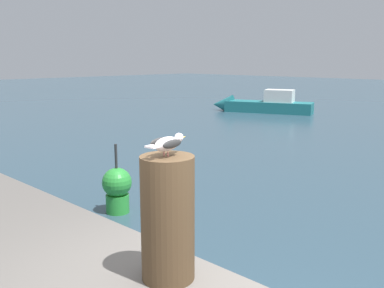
{
  "coord_description": "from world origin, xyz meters",
  "views": [
    {
      "loc": [
        1.71,
        -2.38,
        2.88
      ],
      "look_at": [
        -0.45,
        -0.14,
        2.27
      ],
      "focal_mm": 40.7,
      "sensor_mm": 36.0,
      "label": 1
    }
  ],
  "objects": [
    {
      "name": "boat_teal",
      "position": [
        -12.12,
        17.26,
        0.41
      ],
      "size": [
        5.57,
        3.11,
        1.48
      ],
      "color": "#1E7075",
      "rests_on": "ground_plane"
    },
    {
      "name": "mooring_post",
      "position": [
        -0.45,
        -0.39,
        1.76
      ],
      "size": [
        0.39,
        0.39,
        0.91
      ],
      "primitive_type": "cylinder",
      "color": "#4C3823",
      "rests_on": "harbor_quay"
    },
    {
      "name": "channel_buoy",
      "position": [
        -4.78,
        2.32,
        0.48
      ],
      "size": [
        0.56,
        0.56,
        1.33
      ],
      "color": "green",
      "rests_on": "ground_plane"
    },
    {
      "name": "seagull",
      "position": [
        -0.45,
        -0.38,
        2.31
      ],
      "size": [
        0.17,
        0.39,
        0.14
      ],
      "color": "#C66660",
      "rests_on": "mooring_post"
    }
  ]
}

